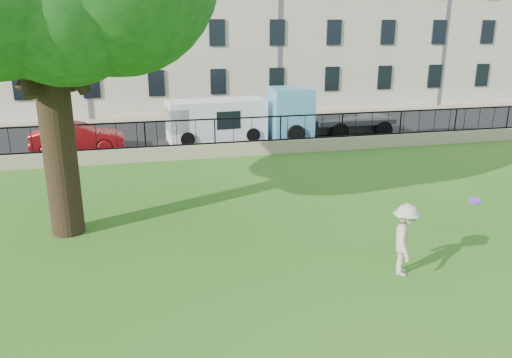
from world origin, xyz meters
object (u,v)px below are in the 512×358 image
object	(u,v)px
red_sedan	(78,138)
blue_truck	(329,112)
man	(405,240)
frisbee	(475,201)
white_van	(216,120)

from	to	relation	value
red_sedan	blue_truck	bearing A→B (deg)	-88.84
red_sedan	blue_truck	size ratio (longest dim) A/B	0.66
red_sedan	blue_truck	world-z (taller)	blue_truck
man	blue_truck	world-z (taller)	blue_truck
man	blue_truck	bearing A→B (deg)	11.21
man	frisbee	size ratio (longest dim) A/B	6.36
blue_truck	red_sedan	bearing A→B (deg)	-175.99
man	frisbee	xyz separation A→B (m)	(2.10, 0.47, 0.62)
frisbee	blue_truck	size ratio (longest dim) A/B	0.04
man	red_sedan	size ratio (longest dim) A/B	0.42
frisbee	man	bearing A→B (deg)	-167.47
red_sedan	blue_truck	xyz separation A→B (m)	(12.47, 0.48, 0.63)
frisbee	red_sedan	bearing A→B (deg)	127.43
red_sedan	white_van	xyz separation A→B (m)	(6.59, 1.00, 0.35)
blue_truck	frisbee	bearing A→B (deg)	-95.77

